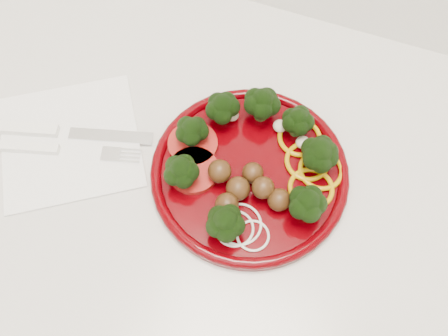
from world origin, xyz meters
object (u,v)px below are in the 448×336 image
(napkin, at_px, (70,141))
(knife, at_px, (54,131))
(fork, at_px, (46,149))
(plate, at_px, (253,165))

(napkin, height_order, knife, knife)
(napkin, relative_size, fork, 0.98)
(plate, height_order, fork, plate)
(napkin, xyz_separation_m, fork, (-0.02, -0.02, 0.01))
(knife, bearing_deg, fork, -97.00)
(fork, bearing_deg, plate, -2.19)
(plate, bearing_deg, napkin, -170.20)
(fork, bearing_deg, napkin, 33.31)
(knife, bearing_deg, napkin, -22.66)
(plate, height_order, napkin, plate)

